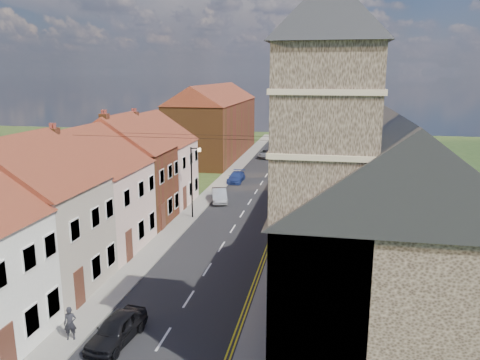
{
  "coord_description": "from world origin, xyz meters",
  "views": [
    {
      "loc": [
        7.13,
        -16.46,
        12.07
      ],
      "look_at": [
        0.17,
        20.13,
        3.5
      ],
      "focal_mm": 35.0,
      "sensor_mm": 36.0,
      "label": 1
    }
  ],
  "objects_px": {
    "church": "(378,222)",
    "car_far": "(236,177)",
    "car_mid": "(219,195)",
    "lamppost": "(193,178)",
    "car_far_b": "(285,178)",
    "car_distant": "(267,154)",
    "pedestrian_left": "(70,323)",
    "car_near": "(117,329)"
  },
  "relations": [
    {
      "from": "church",
      "to": "car_far",
      "type": "distance_m",
      "value": 33.46
    },
    {
      "from": "car_mid",
      "to": "lamppost",
      "type": "bearing_deg",
      "value": -115.7
    },
    {
      "from": "car_far",
      "to": "car_mid",
      "type": "bearing_deg",
      "value": -89.37
    },
    {
      "from": "car_far",
      "to": "car_far_b",
      "type": "xyz_separation_m",
      "value": [
        5.5,
        0.0,
        0.11
      ]
    },
    {
      "from": "lamppost",
      "to": "car_distant",
      "type": "height_order",
      "value": "lamppost"
    },
    {
      "from": "church",
      "to": "lamppost",
      "type": "xyz_separation_m",
      "value": [
        -13.17,
        16.68,
        -2.34
      ]
    },
    {
      "from": "lamppost",
      "to": "pedestrian_left",
      "type": "bearing_deg",
      "value": -90.87
    },
    {
      "from": "car_far",
      "to": "car_distant",
      "type": "relative_size",
      "value": 0.88
    },
    {
      "from": "car_mid",
      "to": "pedestrian_left",
      "type": "xyz_separation_m",
      "value": [
        -1.22,
        -24.52,
        0.27
      ]
    },
    {
      "from": "church",
      "to": "car_far",
      "type": "bearing_deg",
      "value": 111.79
    },
    {
      "from": "church",
      "to": "lamppost",
      "type": "bearing_deg",
      "value": 128.3
    },
    {
      "from": "car_mid",
      "to": "car_far_b",
      "type": "bearing_deg",
      "value": 40.74
    },
    {
      "from": "lamppost",
      "to": "car_near",
      "type": "height_order",
      "value": "lamppost"
    },
    {
      "from": "car_near",
      "to": "car_far",
      "type": "relative_size",
      "value": 0.96
    },
    {
      "from": "pedestrian_left",
      "to": "car_far",
      "type": "bearing_deg",
      "value": 70.59
    },
    {
      "from": "lamppost",
      "to": "pedestrian_left",
      "type": "distance_m",
      "value": 19.12
    },
    {
      "from": "car_distant",
      "to": "pedestrian_left",
      "type": "distance_m",
      "value": 49.01
    },
    {
      "from": "lamppost",
      "to": "church",
      "type": "bearing_deg",
      "value": -51.7
    },
    {
      "from": "church",
      "to": "pedestrian_left",
      "type": "height_order",
      "value": "church"
    },
    {
      "from": "car_far",
      "to": "car_distant",
      "type": "distance_m",
      "value": 16.06
    },
    {
      "from": "car_far",
      "to": "pedestrian_left",
      "type": "distance_m",
      "value": 32.96
    },
    {
      "from": "car_distant",
      "to": "car_far_b",
      "type": "distance_m",
      "value": 16.51
    },
    {
      "from": "church",
      "to": "car_far_b",
      "type": "distance_m",
      "value": 31.84
    },
    {
      "from": "car_distant",
      "to": "lamppost",
      "type": "bearing_deg",
      "value": -88.65
    },
    {
      "from": "church",
      "to": "car_distant",
      "type": "relative_size",
      "value": 3.43
    },
    {
      "from": "car_mid",
      "to": "car_distant",
      "type": "height_order",
      "value": "car_mid"
    },
    {
      "from": "lamppost",
      "to": "car_near",
      "type": "xyz_separation_m",
      "value": [
        1.8,
        -18.56,
        -2.91
      ]
    },
    {
      "from": "pedestrian_left",
      "to": "car_far_b",
      "type": "height_order",
      "value": "pedestrian_left"
    },
    {
      "from": "car_far",
      "to": "car_far_b",
      "type": "height_order",
      "value": "car_far_b"
    },
    {
      "from": "car_far",
      "to": "lamppost",
      "type": "bearing_deg",
      "value": -93.23
    },
    {
      "from": "car_mid",
      "to": "car_distant",
      "type": "distance_m",
      "value": 24.46
    },
    {
      "from": "car_far",
      "to": "church",
      "type": "bearing_deg",
      "value": -67.74
    },
    {
      "from": "car_near",
      "to": "car_mid",
      "type": "relative_size",
      "value": 0.97
    },
    {
      "from": "lamppost",
      "to": "car_far",
      "type": "height_order",
      "value": "lamppost"
    },
    {
      "from": "car_mid",
      "to": "car_far_b",
      "type": "xyz_separation_m",
      "value": [
        5.47,
        8.42,
        0.04
      ]
    },
    {
      "from": "lamppost",
      "to": "car_far",
      "type": "relative_size",
      "value": 1.54
    },
    {
      "from": "car_near",
      "to": "car_far_b",
      "type": "distance_m",
      "value": 32.89
    },
    {
      "from": "car_mid",
      "to": "car_near",
      "type": "bearing_deg",
      "value": -104.18
    },
    {
      "from": "car_far_b",
      "to": "car_near",
      "type": "bearing_deg",
      "value": 75.33
    },
    {
      "from": "lamppost",
      "to": "car_distant",
      "type": "xyz_separation_m",
      "value": [
        2.31,
        30.0,
        -2.92
      ]
    },
    {
      "from": "car_mid",
      "to": "pedestrian_left",
      "type": "height_order",
      "value": "pedestrian_left"
    },
    {
      "from": "lamppost",
      "to": "car_mid",
      "type": "relative_size",
      "value": 1.56
    }
  ]
}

